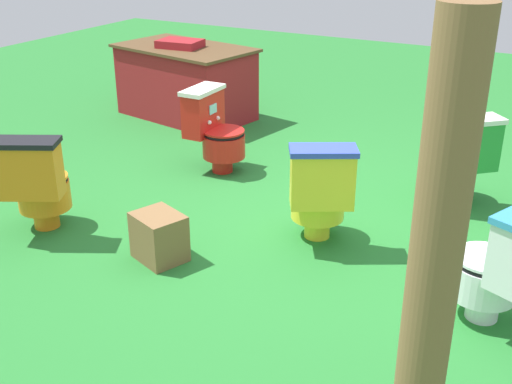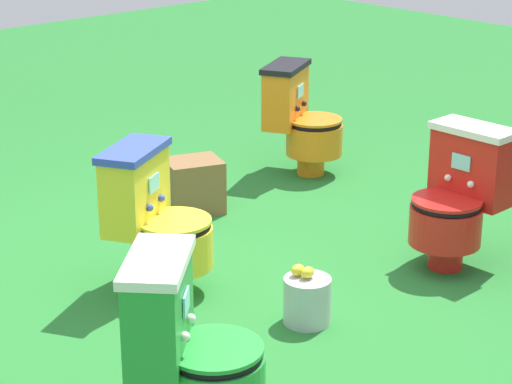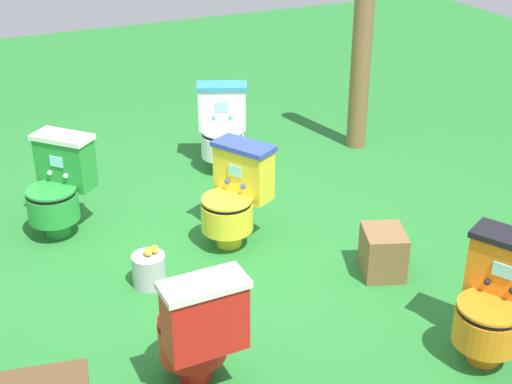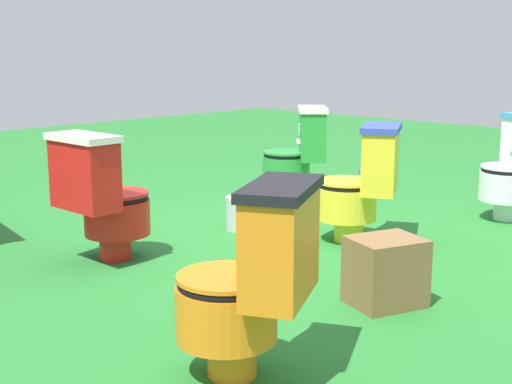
{
  "view_description": "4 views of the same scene",
  "coord_description": "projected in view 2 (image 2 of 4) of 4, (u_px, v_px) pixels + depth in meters",
  "views": [
    {
      "loc": [
        1.88,
        -3.92,
        2.12
      ],
      "look_at": [
        -0.09,
        -0.32,
        0.31
      ],
      "focal_mm": 45.22,
      "sensor_mm": 36.0,
      "label": 1
    },
    {
      "loc": [
        3.02,
        3.38,
        2.12
      ],
      "look_at": [
        -0.22,
        -0.15,
        0.4
      ],
      "focal_mm": 69.97,
      "sensor_mm": 36.0,
      "label": 2
    },
    {
      "loc": [
        -3.87,
        1.57,
        2.69
      ],
      "look_at": [
        0.3,
        -0.38,
        0.38
      ],
      "focal_mm": 50.97,
      "sensor_mm": 36.0,
      "label": 3
    },
    {
      "loc": [
        -3.14,
        -2.72,
        1.18
      ],
      "look_at": [
        -0.09,
        0.24,
        0.31
      ],
      "focal_mm": 49.83,
      "sensor_mm": 36.0,
      "label": 4
    }
  ],
  "objects": [
    {
      "name": "toilet_yellow",
      "position": [
        157.0,
        220.0,
        4.8
      ],
      "size": [
        0.59,
        0.63,
        0.73
      ],
      "rotation": [
        0.0,
        0.0,
        0.51
      ],
      "color": "yellow",
      "rests_on": "ground"
    },
    {
      "name": "toilet_red",
      "position": [
        457.0,
        197.0,
        5.1
      ],
      "size": [
        0.5,
        0.44,
        0.73
      ],
      "rotation": [
        0.0,
        0.0,
        4.73
      ],
      "color": "red",
      "rests_on": "ground"
    },
    {
      "name": "lemon_bucket",
      "position": [
        307.0,
        299.0,
        4.56
      ],
      "size": [
        0.22,
        0.22,
        0.28
      ],
      "color": "#B7B7BF",
      "rests_on": "ground"
    },
    {
      "name": "small_crate",
      "position": [
        194.0,
        186.0,
        5.89
      ],
      "size": [
        0.39,
        0.36,
        0.32
      ],
      "primitive_type": "cube",
      "rotation": [
        0.0,
        0.0,
        2.78
      ],
      "color": "brown",
      "rests_on": "ground"
    },
    {
      "name": "toilet_orange",
      "position": [
        301.0,
        119.0,
        6.49
      ],
      "size": [
        0.58,
        0.62,
        0.73
      ],
      "rotation": [
        0.0,
        0.0,
        0.48
      ],
      "color": "orange",
      "rests_on": "ground"
    },
    {
      "name": "ground",
      "position": [
        244.0,
        284.0,
        4.99
      ],
      "size": [
        14.0,
        14.0,
        0.0
      ],
      "primitive_type": "plane",
      "color": "#26752D"
    },
    {
      "name": "toilet_green",
      "position": [
        190.0,
        348.0,
        3.6
      ],
      "size": [
        0.63,
        0.63,
        0.73
      ],
      "rotation": [
        0.0,
        0.0,
        0.74
      ],
      "color": "green",
      "rests_on": "ground"
    }
  ]
}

